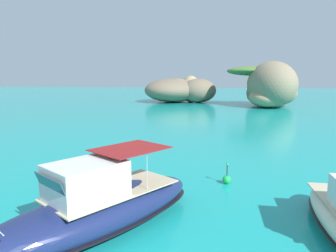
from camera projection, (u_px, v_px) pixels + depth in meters
islet_large at (270, 88)px, 73.16m from camera, size 18.96×21.14×10.46m
islet_small at (180, 90)px, 85.73m from camera, size 24.25×22.74×7.31m
motorboat_navy at (97, 208)px, 13.59m from camera, size 8.80×11.16×3.48m
channel_buoy at (227, 179)px, 19.89m from camera, size 0.56×0.56×1.48m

